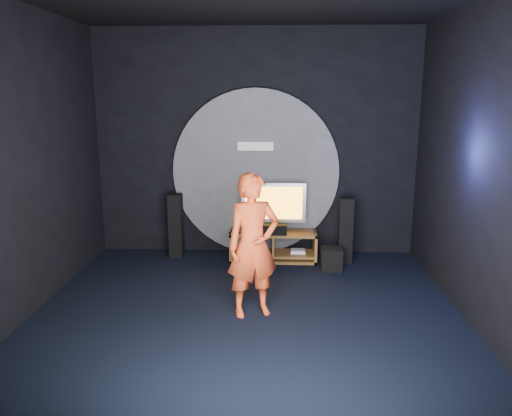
{
  "coord_description": "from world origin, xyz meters",
  "views": [
    {
      "loc": [
        0.34,
        -5.3,
        2.5
      ],
      "look_at": [
        0.07,
        1.05,
        1.05
      ],
      "focal_mm": 35.0,
      "sensor_mm": 36.0,
      "label": 1
    }
  ],
  "objects": [
    {
      "name": "floor",
      "position": [
        0.0,
        0.0,
        0.0
      ],
      "size": [
        5.0,
        5.0,
        0.0
      ],
      "primitive_type": "plane",
      "color": "black",
      "rests_on": "ground"
    },
    {
      "name": "back_wall",
      "position": [
        0.0,
        2.5,
        1.75
      ],
      "size": [
        5.0,
        0.04,
        3.5
      ],
      "primitive_type": "cube",
      "color": "black",
      "rests_on": "ground"
    },
    {
      "name": "front_wall",
      "position": [
        0.0,
        -2.5,
        1.75
      ],
      "size": [
        5.0,
        0.04,
        3.5
      ],
      "primitive_type": "cube",
      "color": "black",
      "rests_on": "ground"
    },
    {
      "name": "left_wall",
      "position": [
        -2.5,
        0.0,
        1.75
      ],
      "size": [
        0.04,
        5.0,
        3.5
      ],
      "primitive_type": "cube",
      "color": "black",
      "rests_on": "ground"
    },
    {
      "name": "right_wall",
      "position": [
        2.5,
        0.0,
        1.75
      ],
      "size": [
        0.04,
        5.0,
        3.5
      ],
      "primitive_type": "cube",
      "color": "black",
      "rests_on": "ground"
    },
    {
      "name": "wall_disc_panel",
      "position": [
        0.0,
        2.44,
        1.3
      ],
      "size": [
        2.6,
        0.11,
        2.6
      ],
      "color": "#515156",
      "rests_on": "ground"
    },
    {
      "name": "media_console",
      "position": [
        0.3,
        2.05,
        0.2
      ],
      "size": [
        1.32,
        0.45,
        0.45
      ],
      "color": "olive",
      "rests_on": "ground"
    },
    {
      "name": "tv",
      "position": [
        0.29,
        2.12,
        0.86
      ],
      "size": [
        0.98,
        0.22,
        0.75
      ],
      "color": "#B7B7BF",
      "rests_on": "media_console"
    },
    {
      "name": "center_speaker",
      "position": [
        0.29,
        1.91,
        0.53
      ],
      "size": [
        0.4,
        0.15,
        0.15
      ],
      "primitive_type": "cube",
      "color": "black",
      "rests_on": "media_console"
    },
    {
      "name": "remote",
      "position": [
        -0.29,
        1.93,
        0.46
      ],
      "size": [
        0.18,
        0.05,
        0.02
      ],
      "primitive_type": "cube",
      "color": "black",
      "rests_on": "media_console"
    },
    {
      "name": "tower_speaker_left",
      "position": [
        -1.23,
        2.15,
        0.5
      ],
      "size": [
        0.2,
        0.22,
        1.0
      ],
      "primitive_type": "cube",
      "color": "black",
      "rests_on": "ground"
    },
    {
      "name": "tower_speaker_right",
      "position": [
        1.37,
        1.99,
        0.5
      ],
      "size": [
        0.2,
        0.22,
        1.0
      ],
      "primitive_type": "cube",
      "color": "black",
      "rests_on": "ground"
    },
    {
      "name": "subwoofer",
      "position": [
        1.14,
        1.64,
        0.16
      ],
      "size": [
        0.3,
        0.3,
        0.33
      ],
      "primitive_type": "cube",
      "color": "black",
      "rests_on": "ground"
    },
    {
      "name": "player",
      "position": [
        0.07,
        0.11,
        0.83
      ],
      "size": [
        0.7,
        0.58,
        1.66
      ],
      "primitive_type": "imported",
      "rotation": [
        0.0,
        0.0,
        0.35
      ],
      "color": "#DE471E",
      "rests_on": "ground"
    }
  ]
}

